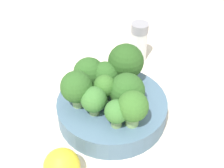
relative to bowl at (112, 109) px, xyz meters
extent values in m
plane|color=beige|center=(0.00, 0.00, -0.02)|extent=(3.00, 3.00, 0.00)
cylinder|color=slate|center=(0.00, 0.00, 0.00)|extent=(0.18, 0.18, 0.04)
cylinder|color=#8EB770|center=(0.03, 0.00, 0.03)|extent=(0.02, 0.02, 0.02)
sphere|color=#2D5B23|center=(0.03, 0.00, 0.04)|extent=(0.05, 0.05, 0.05)
cylinder|color=#7A9E5B|center=(-0.05, 0.01, 0.03)|extent=(0.02, 0.02, 0.02)
sphere|color=#3D7533|center=(-0.05, 0.01, 0.05)|extent=(0.04, 0.04, 0.04)
cylinder|color=#7A9E5B|center=(-0.01, -0.02, 0.03)|extent=(0.02, 0.02, 0.02)
sphere|color=#2D5B23|center=(-0.01, -0.02, 0.05)|extent=(0.06, 0.06, 0.06)
cylinder|color=#84AD66|center=(0.01, 0.05, 0.03)|extent=(0.03, 0.03, 0.03)
sphere|color=#2D5B23|center=(0.01, 0.05, 0.06)|extent=(0.05, 0.05, 0.05)
cylinder|color=#84AD66|center=(-0.06, -0.01, 0.03)|extent=(0.03, 0.03, 0.03)
sphere|color=#386B28|center=(-0.06, -0.01, 0.05)|extent=(0.05, 0.05, 0.05)
cylinder|color=#7A9E5B|center=(0.04, -0.04, 0.03)|extent=(0.02, 0.02, 0.03)
sphere|color=#28511E|center=(0.04, -0.04, 0.06)|extent=(0.06, 0.06, 0.06)
cylinder|color=#8EB770|center=(0.00, 0.01, 0.03)|extent=(0.02, 0.02, 0.03)
sphere|color=#386B28|center=(0.00, 0.01, 0.05)|extent=(0.04, 0.04, 0.04)
cylinder|color=#7A9E5B|center=(-0.02, 0.03, 0.03)|extent=(0.02, 0.02, 0.02)
sphere|color=#3D7533|center=(-0.02, 0.03, 0.05)|extent=(0.04, 0.04, 0.04)
cylinder|color=#7A9E5B|center=(0.05, 0.02, 0.03)|extent=(0.02, 0.02, 0.02)
sphere|color=#2D5B23|center=(0.05, 0.02, 0.05)|extent=(0.05, 0.05, 0.05)
cylinder|color=silver|center=(0.14, -0.10, 0.01)|extent=(0.03, 0.03, 0.07)
cylinder|color=gray|center=(0.14, -0.10, 0.06)|extent=(0.03, 0.03, 0.02)
sphere|color=yellow|center=(-0.09, 0.10, 0.01)|extent=(0.05, 0.05, 0.05)
cube|color=#AD7F4C|center=(0.06, -0.08, -0.01)|extent=(0.01, 0.01, 0.01)
cube|color=#AD7F4C|center=(-0.06, 0.08, -0.01)|extent=(0.01, 0.01, 0.01)
camera|label=1|loc=(-0.34, 0.12, 0.37)|focal=50.00mm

